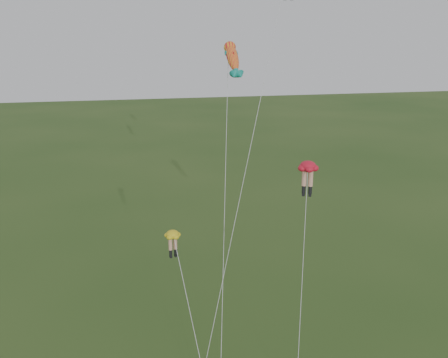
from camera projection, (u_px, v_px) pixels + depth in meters
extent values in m
cylinder|color=silver|center=(246.00, 168.00, 29.89)|extent=(7.34, 7.09, 24.56)
ellipsoid|color=red|center=(308.00, 166.00, 33.39)|extent=(1.95, 1.95, 0.72)
cylinder|color=tan|center=(304.00, 178.00, 33.67)|extent=(0.32, 0.32, 1.10)
cylinder|color=black|center=(304.00, 190.00, 33.90)|extent=(0.25, 0.25, 0.55)
cube|color=black|center=(303.00, 194.00, 33.99)|extent=(0.31, 0.37, 0.16)
cylinder|color=tan|center=(311.00, 178.00, 33.56)|extent=(0.32, 0.32, 1.10)
cylinder|color=black|center=(310.00, 190.00, 33.79)|extent=(0.25, 0.25, 0.55)
cube|color=black|center=(310.00, 195.00, 33.88)|extent=(0.31, 0.37, 0.16)
cylinder|color=silver|center=(303.00, 273.00, 30.43)|extent=(3.82, 8.69, 11.90)
ellipsoid|color=gold|center=(173.00, 234.00, 27.71)|extent=(1.13, 1.13, 0.47)
cylinder|color=tan|center=(170.00, 244.00, 27.80)|extent=(0.21, 0.21, 0.72)
cylinder|color=black|center=(171.00, 253.00, 27.95)|extent=(0.16, 0.16, 0.36)
cube|color=black|center=(171.00, 257.00, 28.01)|extent=(0.16, 0.23, 0.10)
cylinder|color=tan|center=(175.00, 243.00, 27.93)|extent=(0.21, 0.21, 0.72)
cylinder|color=black|center=(175.00, 252.00, 28.07)|extent=(0.16, 0.16, 0.36)
cube|color=black|center=(176.00, 256.00, 28.14)|extent=(0.16, 0.23, 0.10)
cylinder|color=silver|center=(195.00, 336.00, 26.12)|extent=(1.29, 6.35, 9.51)
ellipsoid|color=orange|center=(232.00, 56.00, 34.75)|extent=(0.91, 2.75, 2.55)
sphere|color=orange|center=(232.00, 56.00, 34.75)|extent=(0.91, 1.27, 1.27)
cone|color=#15887E|center=(232.00, 56.00, 34.75)|extent=(0.71, 1.19, 1.21)
cone|color=#15887E|center=(232.00, 56.00, 34.75)|extent=(0.71, 1.19, 1.21)
cone|color=#15887E|center=(232.00, 56.00, 34.75)|extent=(0.40, 0.66, 0.68)
cone|color=#15887E|center=(232.00, 56.00, 34.75)|extent=(0.40, 0.66, 0.68)
cone|color=red|center=(232.00, 56.00, 34.75)|extent=(0.44, 0.66, 0.67)
cylinder|color=silver|center=(227.00, 210.00, 31.63)|extent=(3.53, 11.25, 18.58)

